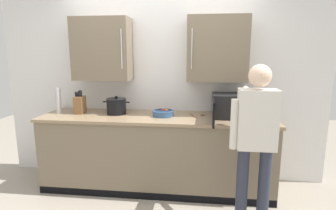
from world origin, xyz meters
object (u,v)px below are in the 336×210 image
at_px(stock_pot, 116,106).
at_px(person_figure, 255,136).
at_px(fruit_bowl, 163,113).
at_px(knife_block, 80,105).
at_px(thermos_flask, 58,101).
at_px(wooden_spoon, 198,115).
at_px(microwave_oven, 233,106).

height_order(stock_pot, person_figure, person_figure).
bearing_deg(fruit_bowl, knife_block, 178.82).
height_order(knife_block, person_figure, person_figure).
bearing_deg(thermos_flask, wooden_spoon, 1.95).
bearing_deg(thermos_flask, fruit_bowl, -0.19).
height_order(microwave_oven, knife_block, knife_block).
bearing_deg(person_figure, knife_block, 158.64).
xyz_separation_m(fruit_bowl, person_figure, (0.95, -0.77, -0.02)).
relative_size(microwave_oven, person_figure, 0.48).
relative_size(fruit_bowl, knife_block, 0.84).
distance_m(microwave_oven, knife_block, 1.92).
xyz_separation_m(fruit_bowl, wooden_spoon, (0.43, 0.07, -0.03)).
bearing_deg(stock_pot, microwave_oven, -0.78).
xyz_separation_m(thermos_flask, fruit_bowl, (1.35, -0.00, -0.12)).
bearing_deg(wooden_spoon, fruit_bowl, -171.35).
bearing_deg(person_figure, stock_pot, 152.23).
relative_size(wooden_spoon, person_figure, 0.12).
height_order(stock_pot, knife_block, knife_block).
bearing_deg(microwave_oven, knife_block, -179.81).
distance_m(fruit_bowl, person_figure, 1.23).
height_order(thermos_flask, stock_pot, thermos_flask).
bearing_deg(wooden_spoon, stock_pot, -179.05).
bearing_deg(microwave_oven, fruit_bowl, -178.07).
bearing_deg(thermos_flask, stock_pot, 3.34).
height_order(microwave_oven, fruit_bowl, microwave_oven).
relative_size(microwave_oven, stock_pot, 2.24).
bearing_deg(microwave_oven, thermos_flask, -179.37).
distance_m(microwave_oven, person_figure, 0.82).
bearing_deg(microwave_oven, stock_pot, 179.22).
distance_m(microwave_oven, fruit_bowl, 0.85).
xyz_separation_m(fruit_bowl, stock_pot, (-0.60, 0.05, 0.06)).
distance_m(knife_block, wooden_spoon, 1.51).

